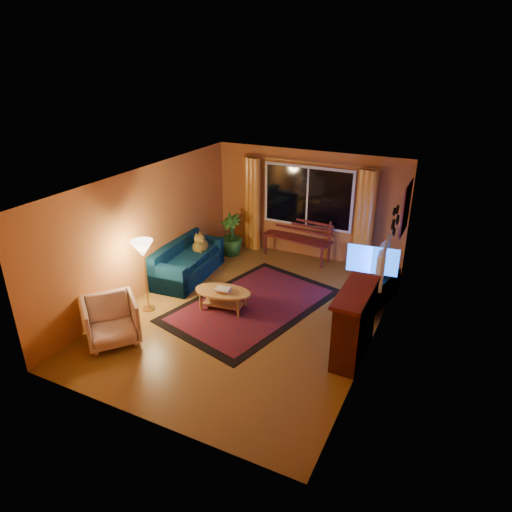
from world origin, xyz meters
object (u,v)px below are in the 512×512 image
at_px(coffee_table, 223,300).
at_px(tv_console, 374,291).
at_px(bench, 296,248).
at_px(floor_lamp, 145,276).
at_px(armchair, 111,319).
at_px(sofa, 188,260).

height_order(coffee_table, tv_console, tv_console).
distance_m(bench, coffee_table, 2.84).
bearing_deg(tv_console, floor_lamp, -138.20).
xyz_separation_m(armchair, tv_console, (3.64, 3.16, -0.14)).
distance_m(sofa, tv_console, 3.90).
height_order(armchair, tv_console, armchair).
bearing_deg(coffee_table, floor_lamp, -153.69).
bearing_deg(sofa, floor_lamp, -91.51).
relative_size(armchair, coffee_table, 0.78).
relative_size(armchair, floor_lamp, 0.61).
bearing_deg(sofa, coffee_table, -38.08).
bearing_deg(armchair, sofa, 44.70).
distance_m(sofa, coffee_table, 1.63).
bearing_deg(sofa, tv_console, 3.38).
bearing_deg(tv_console, coffee_table, -136.90).
relative_size(sofa, tv_console, 1.42).
height_order(bench, floor_lamp, floor_lamp).
bearing_deg(bench, floor_lamp, -108.61).
relative_size(bench, coffee_table, 1.52).
bearing_deg(armchair, bench, 21.50).
xyz_separation_m(sofa, armchair, (0.22, -2.59, 0.04)).
distance_m(sofa, armchair, 2.60).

